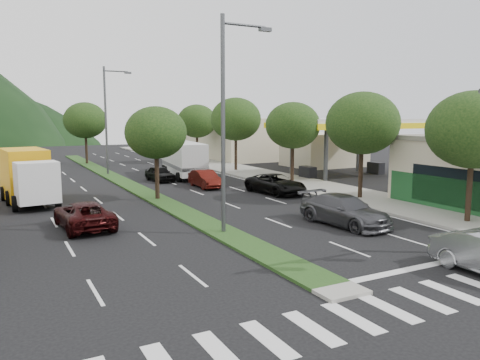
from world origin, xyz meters
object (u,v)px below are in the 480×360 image
car_queue_b (344,210)px  motorhome (184,159)px  tree_r_d (236,119)px  suv_maroon (84,215)px  car_queue_d (276,184)px  car_queue_a (160,174)px  tree_r_e (197,121)px  streetlight_near (227,114)px  streetlight_mid (108,115)px  tree_r_b (362,123)px  tree_med_near (156,133)px  tree_r_c (293,125)px  car_queue_c (205,179)px  box_truck (27,178)px  tree_med_far (85,120)px  tree_r_a (473,130)px

car_queue_b → motorhome: 21.59m
tree_r_d → motorhome: 7.32m
suv_maroon → car_queue_d: car_queue_d is taller
car_queue_a → motorhome: bearing=26.4°
tree_r_e → streetlight_near: bearing=-110.2°
streetlight_mid → car_queue_a: bearing=-66.5°
tree_r_b → tree_med_near: 13.43m
tree_r_c → tree_r_e: size_ratio=0.97×
motorhome → tree_r_c: bearing=-45.8°
suv_maroon → car_queue_b: bearing=151.6°
car_queue_c → motorhome: size_ratio=0.48×
streetlight_near → tree_r_b: bearing=18.7°
box_truck → streetlight_mid: bearing=-129.4°
tree_r_e → car_queue_b: tree_r_e is taller
tree_r_e → tree_med_near: size_ratio=1.11×
tree_r_b → suv_maroon: (-17.62, 0.22, -4.36)m
streetlight_near → car_queue_b: 7.80m
tree_med_near → suv_maroon: bearing=-134.2°
tree_r_c → tree_r_b: bearing=-90.0°
streetlight_near → box_truck: (-7.79, 12.92, -3.98)m
tree_r_c → tree_med_near: bearing=-170.5°
tree_med_far → car_queue_a: (2.99, -17.39, -4.36)m
tree_med_near → car_queue_a: (2.99, 8.61, -3.78)m
tree_r_a → car_queue_b: (-5.80, 2.73, -4.06)m
tree_r_b → box_truck: (-19.58, 8.92, -3.43)m
streetlight_near → box_truck: streetlight_near is taller
streetlight_mid → car_queue_d: 18.92m
tree_r_d → tree_med_near: bearing=-135.0°
tree_r_b → streetlight_near: (-11.79, -4.00, 0.55)m
tree_med_near → car_queue_b: 13.38m
tree_r_b → box_truck: 21.79m
tree_med_near → car_queue_a: 9.86m
streetlight_mid → car_queue_a: streetlight_mid is taller
tree_med_far → streetlight_near: streetlight_near is taller
car_queue_d → car_queue_b: bearing=-108.5°
tree_r_a → motorhome: bearing=104.3°
tree_r_d → car_queue_c: size_ratio=1.77×
streetlight_near → car_queue_b: streetlight_near is taller
car_queue_a → car_queue_d: bearing=-66.6°
tree_r_d → car_queue_a: 10.64m
tree_r_b → car_queue_c: size_ratio=1.71×
tree_r_d → car_queue_b: bearing=-104.0°
car_queue_b → box_truck: bearing=128.5°
tree_r_d → streetlight_mid: bearing=165.7°
suv_maroon → car_queue_a: suv_maroon is taller
car_queue_b → car_queue_c: bearing=88.9°
tree_r_b → tree_r_d: size_ratio=0.97×
car_queue_b → tree_r_d: bearing=70.4°
car_queue_c → motorhome: bearing=84.6°
tree_r_c → car_queue_a: 11.90m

